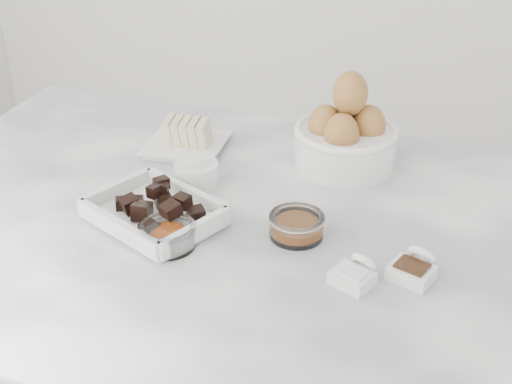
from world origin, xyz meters
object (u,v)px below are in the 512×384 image
sugar_ramekin (197,174)px  egg_bowl (346,136)px  honey_bowl (297,225)px  butter_plate (185,138)px  zest_bowl (168,235)px  chocolate_dish (154,209)px  vanilla_spoon (414,268)px  salt_spoon (355,274)px

sugar_ramekin → egg_bowl: size_ratio=0.40×
honey_bowl → butter_plate: bearing=142.1°
zest_bowl → egg_bowl: bearing=61.2°
chocolate_dish → zest_bowl: (0.05, -0.05, -0.00)m
chocolate_dish → honey_bowl: bearing=8.6°
egg_bowl → honey_bowl: size_ratio=2.15×
egg_bowl → vanilla_spoon: (0.16, -0.29, -0.04)m
egg_bowl → salt_spoon: egg_bowl is taller
honey_bowl → salt_spoon: size_ratio=1.10×
zest_bowl → sugar_ramekin: bearing=99.9°
chocolate_dish → honey_bowl: chocolate_dish is taller
egg_bowl → chocolate_dish: bearing=-129.6°
sugar_ramekin → egg_bowl: (0.21, 0.16, 0.03)m
sugar_ramekin → vanilla_spoon: same height
egg_bowl → zest_bowl: 0.38m
egg_bowl → vanilla_spoon: egg_bowl is taller
chocolate_dish → egg_bowl: (0.23, 0.28, 0.03)m
chocolate_dish → sugar_ramekin: chocolate_dish is taller
zest_bowl → vanilla_spoon: (0.35, 0.04, -0.01)m
butter_plate → sugar_ramekin: size_ratio=2.02×
chocolate_dish → zest_bowl: 0.07m
sugar_ramekin → honey_bowl: (0.20, -0.09, -0.01)m
egg_bowl → salt_spoon: size_ratio=2.36×
butter_plate → sugar_ramekin: butter_plate is taller
vanilla_spoon → egg_bowl: bearing=119.3°
butter_plate → sugar_ramekin: 0.15m
honey_bowl → vanilla_spoon: (0.18, -0.05, -0.00)m
sugar_ramekin → salt_spoon: (0.31, -0.17, -0.01)m
honey_bowl → vanilla_spoon: 0.19m
salt_spoon → chocolate_dish: bearing=171.2°
chocolate_dish → sugar_ramekin: bearing=81.6°
chocolate_dish → zest_bowl: chocolate_dish is taller
zest_bowl → butter_plate: bearing=109.9°
butter_plate → egg_bowl: bearing=6.2°
butter_plate → honey_bowl: size_ratio=1.76×
honey_bowl → zest_bowl: (-0.17, -0.09, 0.00)m
butter_plate → vanilla_spoon: 0.53m
zest_bowl → vanilla_spoon: vanilla_spoon is taller
chocolate_dish → egg_bowl: egg_bowl is taller
salt_spoon → egg_bowl: bearing=105.4°
zest_bowl → salt_spoon: (0.28, 0.00, -0.01)m
chocolate_dish → butter_plate: 0.26m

